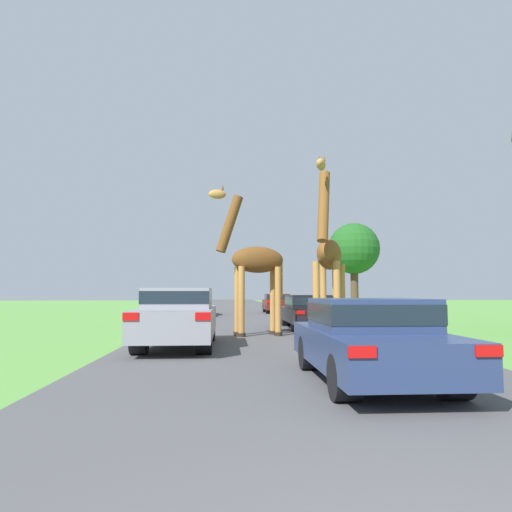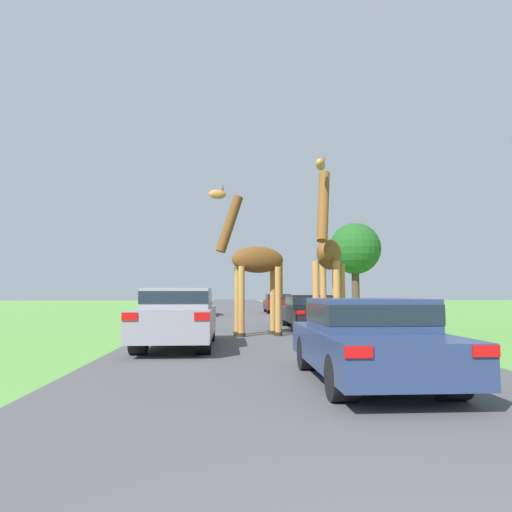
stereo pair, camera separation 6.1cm
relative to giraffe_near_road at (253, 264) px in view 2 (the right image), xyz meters
name	(u,v)px [view 2 (the right image)]	position (x,y,z in m)	size (l,w,h in m)	color
road	(244,313)	(0.33, 16.81, -2.27)	(7.66, 120.00, 0.00)	#4C4C4F
giraffe_near_road	(253,264)	(0.00, 0.00, 0.00)	(2.51, 1.04, 4.81)	#B77F3D
giraffe_companion	(329,258)	(2.12, -1.49, 0.10)	(1.39, 2.78, 5.10)	#B77F3D
car_lead_maroon	(368,337)	(1.34, -7.66, -1.59)	(1.76, 3.99, 1.28)	navy
car_queue_right	(310,310)	(2.35, 2.88, -1.58)	(1.81, 4.66, 1.27)	black
car_queue_left	(278,303)	(2.59, 16.23, -1.59)	(1.74, 3.95, 1.28)	#561914
car_far_ahead	(178,315)	(-2.07, -2.93, -1.48)	(1.78, 4.58, 1.48)	gray
car_verge_right	(197,304)	(-2.69, 13.15, -1.59)	(1.70, 4.78, 1.26)	maroon
tree_left_edge	(355,249)	(8.34, 17.63, 2.21)	(3.69, 3.69, 6.39)	#4C3828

